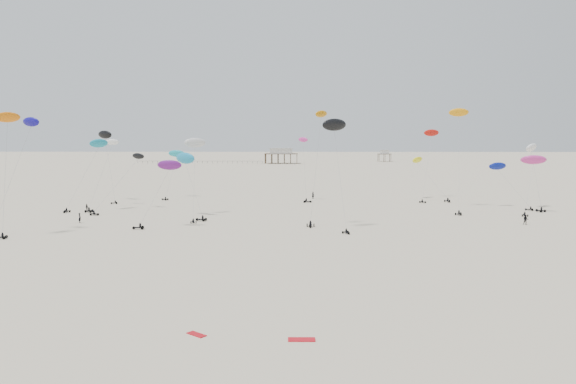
{
  "coord_description": "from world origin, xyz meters",
  "views": [
    {
      "loc": [
        2.05,
        -7.0,
        16.17
      ],
      "look_at": [
        0.0,
        88.0,
        7.0
      ],
      "focal_mm": 35.0,
      "sensor_mm": 36.0,
      "label": 1
    }
  ],
  "objects_px": {
    "rig_4": "(430,144)",
    "pavilion_main": "(281,157)",
    "spectator_0": "(80,223)",
    "rig_9": "(106,142)",
    "rig_0": "(426,170)",
    "pavilion_small": "(384,156)"
  },
  "relations": [
    {
      "from": "pavilion_main",
      "to": "rig_4",
      "type": "xyz_separation_m",
      "value": [
        46.77,
        -205.85,
        10.24
      ]
    },
    {
      "from": "rig_9",
      "to": "spectator_0",
      "type": "relative_size",
      "value": 8.31
    },
    {
      "from": "rig_0",
      "to": "rig_9",
      "type": "xyz_separation_m",
      "value": [
        -82.82,
        -5.11,
        7.46
      ]
    },
    {
      "from": "pavilion_main",
      "to": "rig_0",
      "type": "distance_m",
      "value": 213.63
    },
    {
      "from": "pavilion_small",
      "to": "rig_0",
      "type": "distance_m",
      "value": 240.12
    },
    {
      "from": "pavilion_small",
      "to": "spectator_0",
      "type": "bearing_deg",
      "value": -109.53
    },
    {
      "from": "rig_9",
      "to": "spectator_0",
      "type": "xyz_separation_m",
      "value": [
        7.73,
        -38.04,
        -15.11
      ]
    },
    {
      "from": "rig_0",
      "to": "spectator_0",
      "type": "bearing_deg",
      "value": 22.25
    },
    {
      "from": "pavilion_small",
      "to": "rig_4",
      "type": "height_order",
      "value": "rig_4"
    },
    {
      "from": "rig_4",
      "to": "pavilion_main",
      "type": "bearing_deg",
      "value": -120.45
    },
    {
      "from": "pavilion_main",
      "to": "rig_4",
      "type": "relative_size",
      "value": 0.97
    },
    {
      "from": "rig_0",
      "to": "spectator_0",
      "type": "distance_m",
      "value": 86.94
    },
    {
      "from": "pavilion_main",
      "to": "spectator_0",
      "type": "bearing_deg",
      "value": -96.79
    },
    {
      "from": "pavilion_main",
      "to": "rig_4",
      "type": "height_order",
      "value": "rig_4"
    },
    {
      "from": "rig_0",
      "to": "rig_9",
      "type": "relative_size",
      "value": 0.74
    },
    {
      "from": "pavilion_main",
      "to": "pavilion_small",
      "type": "distance_m",
      "value": 76.16
    },
    {
      "from": "pavilion_main",
      "to": "spectator_0",
      "type": "distance_m",
      "value": 253.75
    },
    {
      "from": "rig_0",
      "to": "rig_4",
      "type": "height_order",
      "value": "rig_4"
    },
    {
      "from": "rig_0",
      "to": "rig_4",
      "type": "relative_size",
      "value": 0.65
    },
    {
      "from": "pavilion_main",
      "to": "rig_0",
      "type": "bearing_deg",
      "value": -77.81
    },
    {
      "from": "rig_0",
      "to": "spectator_0",
      "type": "relative_size",
      "value": 6.19
    },
    {
      "from": "pavilion_main",
      "to": "spectator_0",
      "type": "relative_size",
      "value": 9.24
    }
  ]
}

